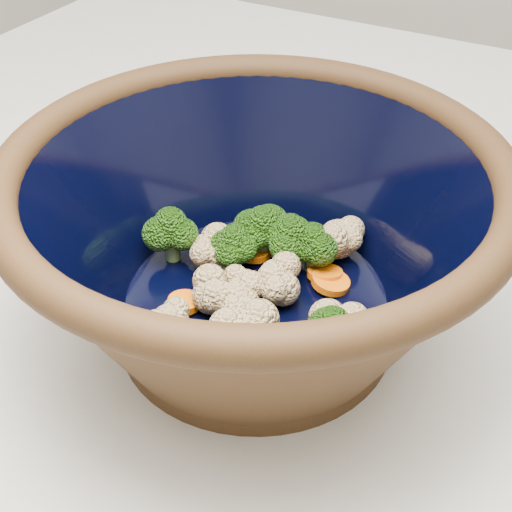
% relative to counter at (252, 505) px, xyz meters
% --- Properties ---
extents(counter, '(1.20, 1.20, 0.90)m').
position_rel_counter_xyz_m(counter, '(0.00, 0.00, 0.00)').
color(counter, silver).
rests_on(counter, ground).
extents(mixing_bowl, '(0.40, 0.40, 0.16)m').
position_rel_counter_xyz_m(mixing_bowl, '(0.06, -0.11, 0.54)').
color(mixing_bowl, black).
rests_on(mixing_bowl, counter).
extents(vegetable_pile, '(0.21, 0.18, 0.05)m').
position_rel_counter_xyz_m(vegetable_pile, '(0.06, -0.10, 0.51)').
color(vegetable_pile, '#608442').
rests_on(vegetable_pile, mixing_bowl).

